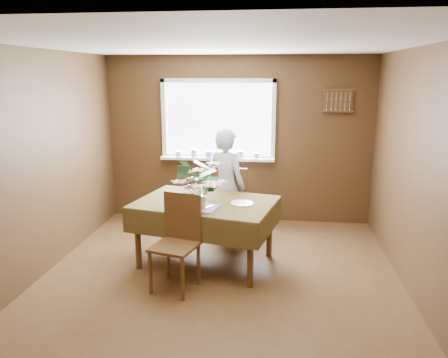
# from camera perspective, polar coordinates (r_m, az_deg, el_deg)

# --- Properties ---
(floor) EXTENTS (4.50, 4.50, 0.00)m
(floor) POSITION_cam_1_polar(r_m,az_deg,el_deg) (4.87, -0.82, -13.66)
(floor) COLOR #4B3119
(floor) RESTS_ON ground
(ceiling) EXTENTS (4.50, 4.50, 0.00)m
(ceiling) POSITION_cam_1_polar(r_m,az_deg,el_deg) (4.34, -0.94, 17.19)
(ceiling) COLOR white
(ceiling) RESTS_ON wall_back
(wall_back) EXTENTS (4.00, 0.00, 4.00)m
(wall_back) POSITION_cam_1_polar(r_m,az_deg,el_deg) (6.63, 1.82, 5.11)
(wall_back) COLOR brown
(wall_back) RESTS_ON floor
(wall_front) EXTENTS (4.00, 0.00, 4.00)m
(wall_front) POSITION_cam_1_polar(r_m,az_deg,el_deg) (2.34, -8.67, -11.32)
(wall_front) COLOR brown
(wall_front) RESTS_ON floor
(wall_left) EXTENTS (0.00, 4.50, 4.50)m
(wall_left) POSITION_cam_1_polar(r_m,az_deg,el_deg) (5.11, -23.71, 1.39)
(wall_left) COLOR brown
(wall_left) RESTS_ON floor
(wall_right) EXTENTS (0.00, 4.50, 4.50)m
(wall_right) POSITION_cam_1_polar(r_m,az_deg,el_deg) (4.61, 24.56, 0.10)
(wall_right) COLOR brown
(wall_right) RESTS_ON floor
(window_assembly) EXTENTS (1.72, 0.20, 1.22)m
(window_assembly) POSITION_cam_1_polar(r_m,az_deg,el_deg) (6.60, -0.83, 5.95)
(window_assembly) COLOR white
(window_assembly) RESTS_ON wall_back
(spoon_rack) EXTENTS (0.44, 0.05, 0.33)m
(spoon_rack) POSITION_cam_1_polar(r_m,az_deg,el_deg) (6.57, 14.72, 9.86)
(spoon_rack) COLOR brown
(spoon_rack) RESTS_ON wall_back
(dining_table) EXTENTS (1.78, 1.40, 0.78)m
(dining_table) POSITION_cam_1_polar(r_m,az_deg,el_deg) (5.16, -2.44, -3.93)
(dining_table) COLOR brown
(dining_table) RESTS_ON floor
(chair_far) EXTENTS (0.52, 0.52, 1.03)m
(chair_far) POSITION_cam_1_polar(r_m,az_deg,el_deg) (5.94, 1.22, -2.76)
(chair_far) COLOR brown
(chair_far) RESTS_ON floor
(chair_near) EXTENTS (0.53, 0.53, 1.01)m
(chair_near) POSITION_cam_1_polar(r_m,az_deg,el_deg) (4.66, -6.01, -7.64)
(chair_near) COLOR brown
(chair_near) RESTS_ON floor
(seated_woman) EXTENTS (0.67, 0.58, 1.55)m
(seated_woman) POSITION_cam_1_polar(r_m,az_deg,el_deg) (5.79, 0.26, -0.97)
(seated_woman) COLOR white
(seated_woman) RESTS_ON floor
(flower_bouquet) EXTENTS (0.55, 0.55, 0.48)m
(flower_bouquet) POSITION_cam_1_polar(r_m,az_deg,el_deg) (4.82, -3.07, -0.21)
(flower_bouquet) COLOR white
(flower_bouquet) RESTS_ON dining_table
(side_plate) EXTENTS (0.34, 0.34, 0.01)m
(side_plate) POSITION_cam_1_polar(r_m,az_deg,el_deg) (5.03, 2.33, -3.18)
(side_plate) COLOR white
(side_plate) RESTS_ON dining_table
(table_knife) EXTENTS (0.12, 0.19, 0.00)m
(table_knife) POSITION_cam_1_polar(r_m,az_deg,el_deg) (4.89, -2.12, -3.66)
(table_knife) COLOR silver
(table_knife) RESTS_ON dining_table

